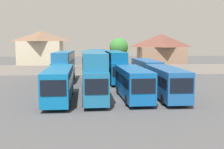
% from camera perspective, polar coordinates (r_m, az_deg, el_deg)
% --- Properties ---
extents(ground, '(140.00, 140.00, 0.00)m').
position_cam_1_polar(ground, '(49.48, -1.17, -0.73)').
color(ground, '#4C4C4F').
extents(depot_boundary_wall, '(56.00, 0.50, 1.80)m').
position_cam_1_polar(depot_boundary_wall, '(54.64, -1.44, 0.92)').
color(depot_boundary_wall, gray).
rests_on(depot_boundary_wall, ground).
extents(bus_1, '(2.88, 11.34, 3.49)m').
position_cam_1_polar(bus_1, '(31.14, -10.41, -1.53)').
color(bus_1, '#0D63A4').
rests_on(bus_1, ground).
extents(bus_2, '(2.84, 11.50, 5.19)m').
position_cam_1_polar(bus_2, '(31.47, -3.62, 0.34)').
color(bus_2, '#1B6594').
rests_on(bus_2, ground).
extents(bus_3, '(3.09, 10.22, 3.42)m').
position_cam_1_polar(bus_3, '(31.50, 4.18, -1.42)').
color(bus_3, '#1057A1').
rests_on(bus_3, ground).
extents(bus_4, '(2.79, 10.43, 3.44)m').
position_cam_1_polar(bus_4, '(32.33, 10.66, -1.29)').
color(bus_4, '#1C5599').
rests_on(bus_4, ground).
extents(bus_5, '(2.73, 10.93, 4.71)m').
position_cam_1_polar(bus_5, '(45.14, -9.45, 1.86)').
color(bus_5, '#1D649B').
rests_on(bus_5, ground).
extents(bus_6, '(3.00, 11.24, 4.96)m').
position_cam_1_polar(bus_6, '(44.33, -2.97, 2.03)').
color(bus_6, '#0C5EA1').
rests_on(bus_6, ground).
extents(bus_7, '(2.93, 11.64, 4.74)m').
position_cam_1_polar(bus_7, '(44.90, 0.60, 1.95)').
color(bus_7, '#0C5D99').
rests_on(bus_7, ground).
extents(bus_8, '(3.13, 11.01, 3.41)m').
position_cam_1_polar(bus_8, '(45.30, 6.74, 1.03)').
color(bus_8, '#19559E').
rests_on(bus_8, ground).
extents(house_terrace_left, '(8.93, 8.18, 8.42)m').
position_cam_1_polar(house_terrace_left, '(62.51, -13.81, 4.57)').
color(house_terrace_left, beige).
rests_on(house_terrace_left, ground).
extents(house_terrace_centre, '(9.95, 7.64, 7.84)m').
position_cam_1_polar(house_terrace_centre, '(63.74, 9.63, 4.46)').
color(house_terrace_centre, '#9E7A60').
rests_on(house_terrace_centre, ground).
extents(tree_left_of_lot, '(3.69, 3.69, 6.96)m').
position_cam_1_polar(tree_left_of_lot, '(57.07, 1.36, 5.36)').
color(tree_left_of_lot, brown).
rests_on(tree_left_of_lot, ground).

